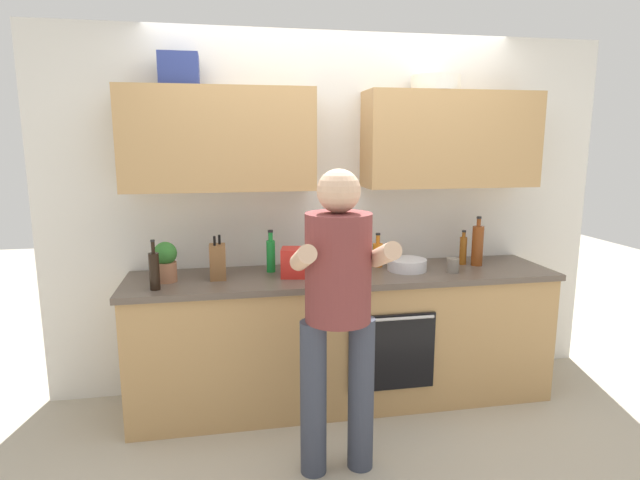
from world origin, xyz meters
TOP-DOWN VIEW (x-y plane):
  - ground_plane at (0.00, 0.00)m, footprint 12.00×12.00m
  - back_wall_unit at (-0.00, 0.27)m, footprint 4.00×0.39m
  - counter at (0.00, -0.00)m, footprint 2.84×0.67m
  - person_standing at (-0.22, -0.77)m, footprint 0.49×0.45m
  - bottle_water at (-0.09, -0.16)m, footprint 0.07×0.07m
  - bottle_juice at (0.27, 0.14)m, footprint 0.07×0.07m
  - bottle_syrup at (0.89, 0.10)m, footprint 0.05×0.05m
  - bottle_soda at (-0.48, 0.13)m, footprint 0.06×0.06m
  - bottle_vinegar at (0.97, 0.05)m, footprint 0.08×0.08m
  - bottle_soy at (-1.19, -0.17)m, footprint 0.06×0.06m
  - cup_stoneware at (0.72, -0.11)m, footprint 0.08×0.08m
  - cup_tea at (0.07, -0.12)m, footprint 0.08×0.08m
  - mixing_bowl at (0.44, -0.00)m, footprint 0.27×0.27m
  - knife_block at (-0.83, 0.01)m, footprint 0.10×0.14m
  - potted_herb at (-1.14, -0.00)m, footprint 0.14×0.14m
  - grocery_bag_crisps at (-0.34, -0.02)m, footprint 0.20×0.19m

SIDE VIEW (x-z plane):
  - ground_plane at x=0.00m, z-range 0.00..0.00m
  - counter at x=0.00m, z-range 0.00..0.90m
  - mixing_bowl at x=0.44m, z-range 0.90..0.98m
  - cup_stoneware at x=0.72m, z-range 0.90..1.00m
  - cup_tea at x=0.07m, z-range 0.90..1.00m
  - person_standing at x=-0.22m, z-range 0.15..1.78m
  - bottle_juice at x=0.27m, z-range 0.87..1.11m
  - grocery_bag_crisps at x=-0.34m, z-range 0.90..1.09m
  - bottle_syrup at x=0.89m, z-range 0.88..1.13m
  - knife_block at x=-0.83m, z-range 0.87..1.15m
  - bottle_soy at x=-1.19m, z-range 0.87..1.17m
  - bottle_soda at x=-0.48m, z-range 0.88..1.16m
  - potted_herb at x=-1.14m, z-range 0.90..1.16m
  - bottle_vinegar at x=0.97m, z-range 0.87..1.22m
  - bottle_water at x=-0.09m, z-range 0.88..1.22m
  - back_wall_unit at x=0.00m, z-range 0.25..2.75m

